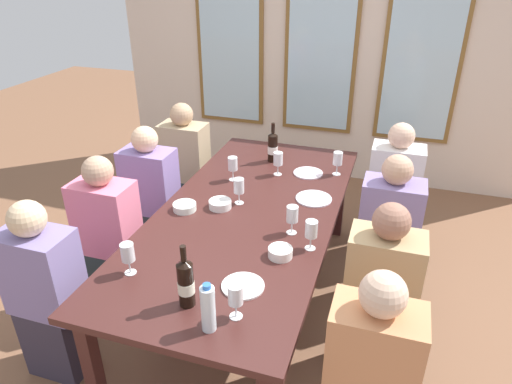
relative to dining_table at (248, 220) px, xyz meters
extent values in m
plane|color=brown|center=(0.00, 0.00, -0.68)|extent=(12.00, 12.00, 0.00)
cube|color=beige|center=(0.00, 2.29, 0.77)|extent=(4.29, 0.06, 2.90)
cube|color=brown|center=(-0.95, 2.24, 0.77)|extent=(0.72, 0.03, 1.88)
cube|color=silver|center=(-0.95, 2.23, 0.77)|extent=(0.64, 0.01, 1.80)
cube|color=brown|center=(0.00, 2.24, 0.77)|extent=(0.72, 0.03, 1.88)
cube|color=silver|center=(0.00, 2.23, 0.77)|extent=(0.64, 0.01, 1.80)
cube|color=brown|center=(0.95, 2.24, 0.77)|extent=(0.72, 0.03, 1.88)
cube|color=silver|center=(0.95, 2.23, 0.77)|extent=(0.64, 0.01, 1.80)
cube|color=#44211D|center=(0.00, 0.00, 0.04)|extent=(1.09, 2.36, 0.04)
cube|color=#44211D|center=(-0.45, -1.08, -0.33)|extent=(0.07, 0.07, 0.70)
cube|color=#44211D|center=(-0.45, 1.08, -0.33)|extent=(0.07, 0.07, 0.70)
cube|color=#44211D|center=(0.45, 1.08, -0.33)|extent=(0.07, 0.07, 0.70)
cylinder|color=white|center=(0.36, 0.28, 0.07)|extent=(0.24, 0.24, 0.01)
cylinder|color=white|center=(0.25, 0.66, 0.07)|extent=(0.22, 0.22, 0.01)
cylinder|color=white|center=(0.22, -0.71, 0.07)|extent=(0.21, 0.21, 0.01)
cylinder|color=black|center=(-0.07, 0.80, 0.17)|extent=(0.08, 0.07, 0.21)
cone|color=black|center=(-0.07, 0.80, 0.29)|extent=(0.08, 0.07, 0.02)
cylinder|color=black|center=(-0.07, 0.80, 0.33)|extent=(0.03, 0.03, 0.08)
cylinder|color=white|center=(-0.07, 0.80, 0.16)|extent=(0.08, 0.08, 0.06)
cylinder|color=black|center=(0.01, -0.90, 0.17)|extent=(0.07, 0.07, 0.22)
cone|color=black|center=(0.01, -0.90, 0.30)|extent=(0.07, 0.07, 0.02)
cylinder|color=black|center=(0.01, -0.90, 0.35)|extent=(0.03, 0.03, 0.08)
cylinder|color=#EDEACF|center=(0.01, -0.90, 0.16)|extent=(0.08, 0.08, 0.06)
cylinder|color=white|center=(-0.38, -0.11, 0.09)|extent=(0.15, 0.15, 0.05)
cylinder|color=white|center=(0.32, -0.41, 0.09)|extent=(0.13, 0.13, 0.05)
cylinder|color=white|center=(-0.18, -0.01, 0.09)|extent=(0.14, 0.14, 0.05)
cylinder|color=white|center=(0.17, -1.02, 0.17)|extent=(0.06, 0.06, 0.22)
cylinder|color=blue|center=(0.17, -1.02, 0.29)|extent=(0.04, 0.04, 0.02)
cylinder|color=white|center=(-0.24, 0.39, 0.07)|extent=(0.06, 0.06, 0.00)
cylinder|color=white|center=(-0.24, 0.39, 0.11)|extent=(0.01, 0.01, 0.07)
cylinder|color=white|center=(-0.24, 0.39, 0.19)|extent=(0.07, 0.07, 0.09)
cylinder|color=beige|center=(-0.24, 0.39, 0.16)|extent=(0.06, 0.06, 0.02)
cylinder|color=white|center=(-0.09, 0.08, 0.07)|extent=(0.06, 0.06, 0.00)
cylinder|color=white|center=(-0.09, 0.08, 0.11)|extent=(0.01, 0.01, 0.07)
cylinder|color=white|center=(-0.09, 0.08, 0.19)|extent=(0.07, 0.07, 0.09)
cylinder|color=maroon|center=(-0.09, 0.08, 0.15)|extent=(0.06, 0.06, 0.02)
cylinder|color=white|center=(0.45, 0.71, 0.07)|extent=(0.06, 0.06, 0.00)
cylinder|color=white|center=(0.45, 0.71, 0.11)|extent=(0.01, 0.01, 0.07)
cylinder|color=white|center=(0.45, 0.71, 0.19)|extent=(0.07, 0.07, 0.09)
cylinder|color=maroon|center=(0.45, 0.71, 0.16)|extent=(0.06, 0.06, 0.03)
cylinder|color=white|center=(0.32, -0.16, 0.07)|extent=(0.06, 0.06, 0.00)
cylinder|color=white|center=(0.32, -0.16, 0.11)|extent=(0.01, 0.01, 0.07)
cylinder|color=white|center=(0.32, -0.16, 0.19)|extent=(0.07, 0.07, 0.09)
cylinder|color=white|center=(0.04, 0.57, 0.07)|extent=(0.06, 0.06, 0.00)
cylinder|color=white|center=(0.04, 0.57, 0.11)|extent=(0.01, 0.01, 0.07)
cylinder|color=white|center=(0.04, 0.57, 0.19)|extent=(0.07, 0.07, 0.09)
cylinder|color=beige|center=(0.04, 0.57, 0.16)|extent=(0.06, 0.06, 0.02)
cylinder|color=white|center=(0.25, -0.91, 0.07)|extent=(0.06, 0.06, 0.00)
cylinder|color=white|center=(0.25, -0.91, 0.11)|extent=(0.01, 0.01, 0.07)
cylinder|color=white|center=(0.25, -0.91, 0.19)|extent=(0.07, 0.07, 0.09)
cylinder|color=#590C19|center=(0.25, -0.91, 0.16)|extent=(0.06, 0.06, 0.03)
cylinder|color=white|center=(-0.36, -0.78, 0.07)|extent=(0.06, 0.06, 0.00)
cylinder|color=white|center=(-0.36, -0.78, 0.11)|extent=(0.01, 0.01, 0.07)
cylinder|color=white|center=(-0.36, -0.78, 0.19)|extent=(0.07, 0.07, 0.09)
cylinder|color=maroon|center=(-0.36, -0.78, 0.16)|extent=(0.06, 0.06, 0.02)
cylinder|color=white|center=(0.46, -0.29, 0.07)|extent=(0.06, 0.06, 0.00)
cylinder|color=white|center=(0.46, -0.29, 0.11)|extent=(0.01, 0.01, 0.07)
cylinder|color=white|center=(0.46, -0.29, 0.19)|extent=(0.07, 0.07, 0.09)
cube|color=#2D3A3C|center=(-0.86, 0.87, -0.45)|extent=(0.32, 0.24, 0.45)
cube|color=tan|center=(-0.86, 0.87, 0.01)|extent=(0.38, 0.24, 0.48)
sphere|color=tan|center=(-0.86, 0.87, 0.34)|extent=(0.19, 0.19, 0.19)
cube|color=#303642|center=(0.86, 0.91, -0.45)|extent=(0.32, 0.24, 0.45)
cube|color=silver|center=(0.86, 0.91, 0.01)|extent=(0.38, 0.24, 0.48)
sphere|color=beige|center=(0.86, 0.91, 0.34)|extent=(0.19, 0.19, 0.19)
cube|color=#2C3837|center=(-0.86, -0.28, -0.45)|extent=(0.32, 0.24, 0.45)
cube|color=pink|center=(-0.86, -0.28, 0.01)|extent=(0.38, 0.24, 0.48)
sphere|color=tan|center=(-0.86, -0.28, 0.34)|extent=(0.19, 0.19, 0.19)
cube|color=#383A40|center=(0.86, -0.33, -0.45)|extent=(0.32, 0.24, 0.45)
cube|color=tan|center=(0.86, -0.33, 0.01)|extent=(0.38, 0.24, 0.48)
sphere|color=#9B6B57|center=(0.86, -0.33, 0.34)|extent=(0.19, 0.19, 0.19)
cube|color=#362F40|center=(-0.86, -0.86, -0.45)|extent=(0.32, 0.24, 0.45)
cube|color=#8474AF|center=(-0.86, -0.86, 0.01)|extent=(0.38, 0.24, 0.48)
sphere|color=beige|center=(-0.86, -0.86, 0.34)|extent=(0.19, 0.19, 0.19)
cube|color=tan|center=(0.86, -0.90, 0.01)|extent=(0.38, 0.24, 0.48)
sphere|color=beige|center=(0.86, -0.90, 0.34)|extent=(0.19, 0.19, 0.19)
cube|color=#29363D|center=(-0.86, 0.28, -0.45)|extent=(0.32, 0.24, 0.45)
cube|color=#8E75BC|center=(-0.86, 0.28, 0.01)|extent=(0.38, 0.24, 0.48)
sphere|color=beige|center=(-0.86, 0.28, 0.34)|extent=(0.19, 0.19, 0.19)
cube|color=#38383E|center=(0.86, 0.30, -0.45)|extent=(0.32, 0.24, 0.45)
cube|color=#8875AF|center=(0.86, 0.30, 0.01)|extent=(0.38, 0.24, 0.48)
sphere|color=tan|center=(0.86, 0.30, 0.34)|extent=(0.19, 0.19, 0.19)
camera|label=1|loc=(0.82, -2.38, 1.51)|focal=32.34mm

